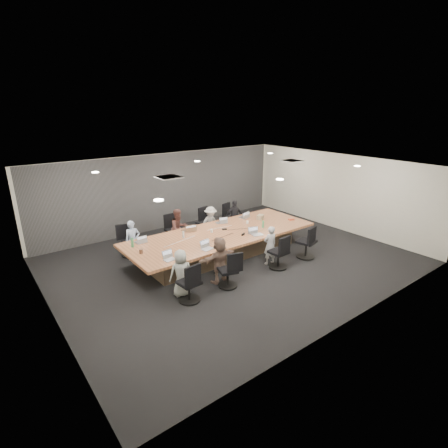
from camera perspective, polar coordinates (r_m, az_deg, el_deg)
floor at (r=10.62m, az=1.31°, el=-5.93°), size 10.00×8.00×0.00m
ceiling at (r=9.79m, az=1.44°, el=9.14°), size 10.00×8.00×0.00m
wall_back at (r=13.36m, az=-9.42°, el=5.38°), size 10.00×0.00×2.80m
wall_front at (r=7.62m, az=20.57°, el=-5.99°), size 10.00×0.00×2.80m
wall_left at (r=8.19m, az=-27.30°, el=-5.21°), size 0.00×8.00×2.80m
wall_right at (r=13.70m, az=18.03°, el=5.03°), size 0.00×8.00×2.80m
curtain at (r=13.29m, az=-9.26°, el=5.32°), size 9.80×0.04×2.80m
conference_table at (r=10.82m, az=-0.32°, el=-3.12°), size 6.00×2.20×0.74m
chair_0 at (r=11.17m, az=-15.28°, el=-3.16°), size 0.66×0.66×0.78m
chair_1 at (r=11.78m, az=-8.20°, el=-1.37°), size 0.57×0.57×0.84m
chair_2 at (r=12.40m, az=-3.12°, el=-0.14°), size 0.71×0.71×0.85m
chair_3 at (r=12.99m, az=0.70°, el=0.64°), size 0.67×0.67×0.79m
chair_4 at (r=8.40m, az=-5.73°, el=-9.98°), size 0.60×0.60×0.81m
chair_5 at (r=8.99m, az=0.61°, el=-8.00°), size 0.65×0.65×0.77m
chair_6 at (r=10.10m, az=8.87°, el=-4.95°), size 0.58×0.58×0.82m
chair_7 at (r=10.93m, az=13.29°, el=-3.24°), size 0.71×0.71×0.87m
person_0 at (r=10.79m, az=-14.67°, el=-2.64°), size 0.50×0.38×1.22m
laptop_0 at (r=10.26m, az=-13.52°, el=-2.83°), size 0.30×0.21×0.02m
person_1 at (r=11.41m, az=-7.39°, el=-0.74°), size 0.70×0.57×1.31m
laptop_1 at (r=10.93m, az=-5.96°, el=-1.04°), size 0.40×0.31×0.02m
person_2 at (r=12.07m, az=-2.20°, el=0.15°), size 0.77×0.47×1.17m
laptop_2 at (r=11.60m, az=-0.65°, el=0.23°), size 0.33×0.26×0.02m
person_3 at (r=12.66m, az=1.67°, el=1.19°), size 0.77×0.46×1.23m
laptop_3 at (r=12.22m, az=3.30°, el=1.17°), size 0.40×0.32×0.02m
person_4 at (r=8.58m, az=-7.01°, el=-7.96°), size 0.65×0.49×1.19m
laptop_4 at (r=8.95m, az=-8.85°, el=-5.78°), size 0.30×0.22×0.02m
person_5 at (r=9.14m, az=-0.74°, el=-5.87°), size 1.18×0.43×1.25m
laptop_5 at (r=9.50m, az=-2.72°, el=-4.09°), size 0.34×0.26×0.02m
person_6 at (r=10.26m, az=7.52°, el=-3.47°), size 0.46×0.34×1.17m
laptop_6 at (r=10.56m, az=5.47°, el=-1.74°), size 0.37×0.30×0.02m
bottle_green_left at (r=9.91m, az=-14.75°, el=-2.95°), size 0.08×0.08×0.26m
bottle_green_right at (r=11.19m, az=6.40°, el=-0.02°), size 0.08×0.08×0.23m
bottle_clear at (r=10.34m, az=-6.65°, el=-1.73°), size 0.07×0.07×0.19m
cup_white_far at (r=10.73m, az=-2.02°, el=-1.10°), size 0.09×0.09×0.10m
cup_white_near at (r=11.55m, az=3.83°, el=0.30°), size 0.09×0.09×0.09m
mug_brown at (r=9.46m, az=-13.39°, el=-4.37°), size 0.10×0.10×0.12m
mic_left at (r=9.93m, az=-3.32°, el=-3.02°), size 0.15×0.10×0.03m
mic_right at (r=10.97m, az=0.07°, el=-0.84°), size 0.17×0.15×0.03m
stapler at (r=10.51m, az=3.14°, el=-1.68°), size 0.15×0.09×0.06m
canvas_bag at (r=12.02m, az=5.95°, el=1.13°), size 0.32×0.28×0.15m
snack_packet at (r=12.12m, az=10.93°, el=0.77°), size 0.22×0.18×0.04m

